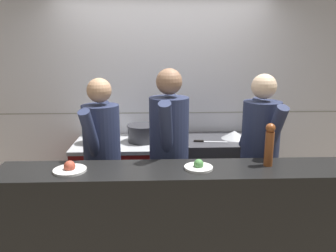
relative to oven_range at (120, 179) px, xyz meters
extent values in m
cube|color=silver|center=(0.51, 0.40, 0.85)|extent=(8.00, 0.06, 2.60)
cube|color=gray|center=(0.51, 0.37, 0.70)|extent=(8.00, 0.00, 0.01)
cube|color=maroon|center=(0.00, 0.00, -0.02)|extent=(0.98, 0.70, 0.85)
cube|color=#B7BABF|center=(0.00, 0.00, 0.42)|extent=(1.00, 0.71, 0.04)
cube|color=#B7BABF|center=(0.00, -0.33, 0.04)|extent=(0.88, 0.03, 0.10)
cube|color=#38383D|center=(1.11, 0.00, 0.01)|extent=(1.15, 0.65, 0.92)
cube|color=black|center=(1.11, -0.30, -0.40)|extent=(1.12, 0.04, 0.10)
cube|color=black|center=(0.60, -1.17, 0.06)|extent=(2.87, 0.45, 1.01)
cylinder|color=#B7BABF|center=(-0.28, -0.02, 0.56)|extent=(0.23, 0.23, 0.23)
cylinder|color=#B7BABF|center=(-0.28, -0.02, 0.66)|extent=(0.24, 0.24, 0.01)
cylinder|color=#2D2D33|center=(0.27, 0.02, 0.54)|extent=(0.34, 0.34, 0.19)
cylinder|color=#2D2D33|center=(0.27, 0.02, 0.63)|extent=(0.36, 0.36, 0.01)
cone|color=#B7BABF|center=(1.31, 0.02, 0.51)|extent=(0.29, 0.29, 0.09)
cube|color=#B7BABF|center=(1.07, -0.13, 0.47)|extent=(0.26, 0.06, 0.01)
cube|color=black|center=(0.89, -0.11, 0.48)|extent=(0.11, 0.04, 0.02)
cylinder|color=white|center=(-0.24, -1.19, 0.58)|extent=(0.25, 0.25, 0.02)
sphere|color=#B24733|center=(-0.24, -1.19, 0.61)|extent=(0.09, 0.09, 0.09)
cylinder|color=white|center=(0.74, -1.18, 0.58)|extent=(0.22, 0.22, 0.02)
sphere|color=#4C8C47|center=(0.74, -1.18, 0.60)|extent=(0.08, 0.08, 0.08)
cylinder|color=brown|center=(1.30, -1.13, 0.70)|extent=(0.07, 0.07, 0.28)
sphere|color=brown|center=(1.30, -1.13, 0.87)|extent=(0.08, 0.08, 0.08)
cube|color=black|center=(-0.08, -0.65, -0.06)|extent=(0.33, 0.25, 0.78)
cylinder|color=#262D4C|center=(-0.08, -0.65, 0.66)|extent=(0.42, 0.42, 0.65)
sphere|color=tan|center=(-0.08, -0.65, 1.11)|extent=(0.22, 0.22, 0.22)
cylinder|color=#262D4C|center=(-0.03, -0.45, 0.73)|extent=(0.18, 0.34, 0.54)
cylinder|color=#262D4C|center=(-0.14, -0.84, 0.73)|extent=(0.18, 0.34, 0.54)
cube|color=black|center=(0.53, -0.69, -0.04)|extent=(0.33, 0.24, 0.82)
cylinder|color=#262D4C|center=(0.53, -0.69, 0.71)|extent=(0.41, 0.41, 0.68)
sphere|color=#8C664C|center=(0.53, -0.69, 1.19)|extent=(0.23, 0.23, 0.23)
cylinder|color=#262D4C|center=(0.57, -0.48, 0.79)|extent=(0.16, 0.35, 0.57)
cylinder|color=#262D4C|center=(0.50, -0.90, 0.79)|extent=(0.16, 0.35, 0.57)
cube|color=black|center=(1.38, -0.68, -0.05)|extent=(0.33, 0.25, 0.80)
cylinder|color=#262D4C|center=(1.38, -0.68, 0.68)|extent=(0.41, 0.41, 0.66)
sphere|color=beige|center=(1.38, -0.68, 1.14)|extent=(0.23, 0.23, 0.23)
cylinder|color=#262D4C|center=(1.34, -0.47, 0.76)|extent=(0.17, 0.34, 0.55)
cylinder|color=#262D4C|center=(1.42, -0.88, 0.76)|extent=(0.17, 0.34, 0.55)
camera|label=1|loc=(0.41, -3.56, 1.49)|focal=35.00mm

